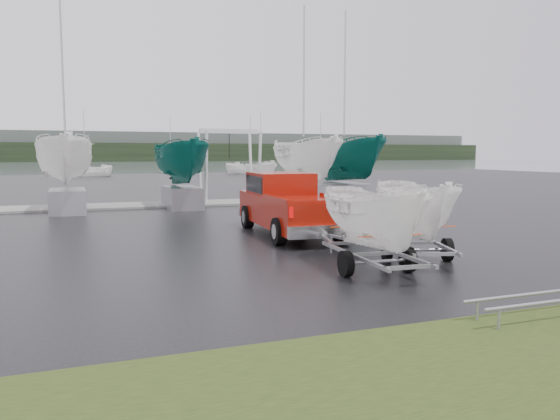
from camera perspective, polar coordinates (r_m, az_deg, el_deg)
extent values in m
plane|color=black|center=(17.54, -2.31, -3.24)|extent=(120.00, 120.00, 0.00)
plane|color=slate|center=(116.59, -18.11, 4.32)|extent=(300.00, 300.00, 0.00)
plane|color=#243313|center=(8.20, 23.70, -14.57)|extent=(40.00, 40.00, 0.00)
cube|color=gray|center=(30.06, -10.18, 0.63)|extent=(30.00, 3.00, 0.12)
cube|color=black|center=(186.51, -19.17, 5.73)|extent=(300.00, 8.00, 6.00)
cube|color=#4C5651|center=(194.52, -19.26, 6.31)|extent=(300.00, 6.00, 10.00)
cube|color=maroon|center=(18.82, 1.04, 0.00)|extent=(2.51, 6.29, 1.01)
cube|color=maroon|center=(19.81, 0.03, 2.62)|extent=(2.12, 2.56, 0.90)
cube|color=black|center=(19.81, 0.03, 2.77)|extent=(2.13, 2.30, 0.58)
cube|color=silver|center=(15.93, 4.55, -2.26)|extent=(2.15, 0.33, 0.37)
cylinder|color=black|center=(20.52, -3.41, -0.70)|extent=(0.37, 0.87, 0.85)
cylinder|color=black|center=(21.09, 1.93, -0.51)|extent=(0.37, 0.87, 0.85)
cylinder|color=black|center=(16.66, -0.10, -2.25)|extent=(0.37, 0.87, 0.85)
cylinder|color=black|center=(17.35, 6.29, -1.96)|extent=(0.37, 0.87, 0.85)
cube|color=#96989E|center=(12.83, 7.56, -4.68)|extent=(0.31, 3.60, 0.08)
cube|color=#96989E|center=(13.32, 11.87, -4.36)|extent=(0.31, 3.60, 0.08)
cylinder|color=#96989E|center=(12.92, 10.15, -5.33)|extent=(1.60, 0.18, 0.08)
cylinder|color=black|center=(12.58, 6.89, -5.58)|extent=(0.22, 0.61, 0.60)
cylinder|color=black|center=(13.30, 13.22, -5.07)|extent=(0.22, 0.61, 0.60)
imported|color=white|center=(12.85, 9.92, 4.84)|extent=(1.67, 1.71, 4.17)
cube|color=#FF4808|center=(13.69, 8.28, -1.69)|extent=(1.55, 0.14, 0.03)
cube|color=#FF4808|center=(12.28, 11.49, -2.63)|extent=(1.55, 0.14, 0.03)
cube|color=#96989E|center=(14.68, 11.86, -3.40)|extent=(1.17, 3.45, 0.08)
cube|color=#96989E|center=(15.00, 15.93, -3.31)|extent=(1.17, 3.45, 0.08)
cylinder|color=#96989E|center=(14.67, 14.13, -4.06)|extent=(1.55, 0.56, 0.08)
cylinder|color=black|center=(14.45, 11.09, -4.14)|extent=(0.35, 0.63, 0.60)
cylinder|color=black|center=(14.92, 17.08, -3.97)|extent=(0.35, 0.63, 0.60)
imported|color=white|center=(14.64, 14.14, 5.24)|extent=(2.07, 2.10, 4.36)
cube|color=#FF4808|center=(15.51, 13.11, -0.88)|extent=(1.49, 0.51, 0.03)
cube|color=#FF4808|center=(14.00, 14.92, -1.66)|extent=(1.49, 0.51, 0.03)
cylinder|color=silver|center=(29.40, -7.71, 4.36)|extent=(0.16, 0.58, 3.99)
cylinder|color=silver|center=(30.96, -8.38, 4.43)|extent=(0.16, 0.58, 3.99)
cylinder|color=silver|center=(30.22, -2.15, 4.45)|extent=(0.16, 0.58, 3.99)
cylinder|color=silver|center=(31.74, -3.07, 4.52)|extent=(0.16, 0.58, 3.99)
cube|color=silver|center=(30.56, -5.34, 8.20)|extent=(3.30, 0.25, 0.25)
cube|color=#96989E|center=(27.52, -21.30, 0.87)|extent=(1.60, 3.20, 1.10)
imported|color=white|center=(27.48, -21.62, 9.02)|extent=(2.53, 2.60, 6.73)
cylinder|color=#B2B2B7|center=(28.27, -21.82, 14.51)|extent=(0.10, 0.10, 7.00)
cube|color=#96989E|center=(28.19, -10.19, 1.30)|extent=(1.60, 3.20, 1.10)
imported|color=#0D5C50|center=(28.14, -10.33, 8.84)|extent=(2.38, 2.44, 6.32)
cube|color=#96989E|center=(30.01, 2.82, 1.66)|extent=(1.60, 3.20, 1.10)
imported|color=white|center=(29.97, 2.86, 9.19)|extent=(2.55, 2.62, 6.77)
cylinder|color=#B2B2B7|center=(30.70, 2.51, 14.24)|extent=(0.10, 0.10, 7.00)
cube|color=#96989E|center=(31.43, 7.05, 1.82)|extent=(1.60, 3.20, 1.10)
imported|color=#0D5C50|center=(31.40, 7.15, 9.18)|extent=(2.62, 2.69, 6.97)
cylinder|color=#B2B2B7|center=(32.11, 6.78, 13.98)|extent=(0.10, 0.10, 7.00)
imported|color=white|center=(69.89, -19.63, 3.34)|extent=(2.98, 2.93, 6.35)
cylinder|color=#B2B2B7|center=(69.85, -19.75, 6.62)|extent=(0.08, 0.08, 8.00)
imported|color=white|center=(69.06, -2.00, 3.66)|extent=(2.90, 2.94, 6.39)
cylinder|color=#B2B2B7|center=(69.01, -2.01, 6.98)|extent=(0.08, 0.08, 8.00)
imported|color=white|center=(74.77, -3.09, 3.83)|extent=(2.79, 2.72, 7.08)
cylinder|color=#B2B2B7|center=(74.72, -3.11, 6.90)|extent=(0.08, 0.08, 8.00)
imported|color=white|center=(78.27, -11.31, 3.82)|extent=(3.20, 3.25, 6.86)
cylinder|color=#B2B2B7|center=(78.23, -11.37, 6.75)|extent=(0.08, 0.08, 8.00)
imported|color=white|center=(73.25, 4.21, 3.78)|extent=(3.08, 3.15, 7.27)
cylinder|color=#B2B2B7|center=(73.21, 4.24, 6.91)|extent=(0.08, 0.08, 8.00)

